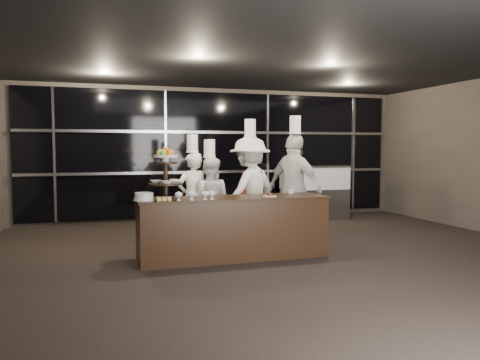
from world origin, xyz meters
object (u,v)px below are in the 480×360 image
object	(u,v)px
buffet_counter	(233,227)
chef_c	(250,190)
display_stand	(166,170)
chef_a	(193,196)
chef_d	(295,188)
layer_cake	(144,197)
display_case	(315,189)
chef_b	(210,200)

from	to	relation	value
buffet_counter	chef_c	distance (m)	1.21
display_stand	chef_a	xyz separation A→B (m)	(0.64, 1.21, -0.52)
chef_c	chef_d	xyz separation A→B (m)	(0.75, -0.19, 0.03)
buffet_counter	chef_d	world-z (taller)	chef_d
chef_c	layer_cake	bearing A→B (deg)	-152.17
display_stand	chef_d	bearing A→B (deg)	17.99
buffet_counter	chef_d	bearing A→B (deg)	29.61
buffet_counter	display_case	xyz separation A→B (m)	(2.89, 3.12, 0.22)
layer_cake	chef_c	world-z (taller)	chef_c
chef_b	chef_d	size ratio (longest dim) A/B	0.82
display_stand	layer_cake	size ratio (longest dim) A/B	2.48
display_case	chef_d	xyz separation A→B (m)	(-1.56, -2.36, 0.27)
layer_cake	display_case	xyz separation A→B (m)	(4.20, 3.17, -0.29)
display_stand	layer_cake	world-z (taller)	display_stand
chef_a	chef_c	world-z (taller)	chef_c
layer_cake	chef_c	distance (m)	2.15
buffet_counter	display_case	bearing A→B (deg)	47.16
buffet_counter	chef_b	world-z (taller)	chef_b
buffet_counter	chef_d	xyz separation A→B (m)	(1.33, 0.76, 0.49)
display_stand	chef_d	xyz separation A→B (m)	(2.33, 0.76, -0.38)
display_stand	chef_c	world-z (taller)	chef_c
buffet_counter	display_case	distance (m)	4.26
layer_cake	chef_d	world-z (taller)	chef_d
buffet_counter	display_case	world-z (taller)	display_case
chef_a	chef_d	xyz separation A→B (m)	(1.70, -0.45, 0.14)
display_case	chef_d	bearing A→B (deg)	-123.42
display_stand	chef_a	size ratio (longest dim) A/B	0.40
buffet_counter	layer_cake	xyz separation A→B (m)	(-1.31, -0.05, 0.51)
chef_b	display_stand	bearing A→B (deg)	-129.37
chef_d	chef_c	bearing A→B (deg)	165.49
buffet_counter	chef_b	bearing A→B (deg)	94.66
display_stand	chef_a	distance (m)	1.46
display_case	layer_cake	bearing A→B (deg)	-142.99
display_stand	chef_d	world-z (taller)	chef_d
display_stand	display_case	xyz separation A→B (m)	(3.89, 3.12, -0.65)
display_stand	chef_b	xyz separation A→B (m)	(0.91, 1.11, -0.58)
layer_cake	chef_b	world-z (taller)	chef_b
display_stand	chef_c	distance (m)	1.89
display_case	chef_a	xyz separation A→B (m)	(-3.25, -1.91, 0.13)
display_case	chef_c	bearing A→B (deg)	-136.78
chef_a	chef_b	bearing A→B (deg)	-19.94
display_stand	chef_c	size ratio (longest dim) A/B	0.35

